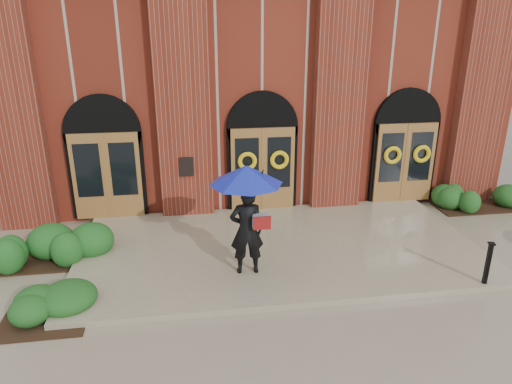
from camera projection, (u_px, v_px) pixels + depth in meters
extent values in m
plane|color=gray|center=(280.00, 253.00, 11.56)|extent=(90.00, 90.00, 0.00)
cube|color=tan|center=(279.00, 247.00, 11.68)|extent=(10.00, 5.30, 0.15)
cube|color=maroon|center=(238.00, 77.00, 18.66)|extent=(16.00, 12.00, 7.00)
cube|color=black|center=(186.00, 167.00, 12.98)|extent=(0.40, 0.05, 0.55)
cube|color=maroon|center=(10.00, 104.00, 11.95)|extent=(1.50, 0.45, 7.00)
cube|color=maroon|center=(183.00, 100.00, 12.59)|extent=(1.50, 0.45, 7.00)
cube|color=maroon|center=(339.00, 96.00, 13.24)|extent=(1.50, 0.45, 7.00)
cube|color=maroon|center=(481.00, 93.00, 13.88)|extent=(1.50, 0.45, 7.00)
cube|color=olive|center=(107.00, 176.00, 12.97)|extent=(1.90, 0.10, 2.50)
cylinder|color=black|center=(103.00, 132.00, 12.68)|extent=(2.10, 0.22, 2.10)
cube|color=olive|center=(263.00, 169.00, 13.61)|extent=(1.90, 0.10, 2.50)
cylinder|color=black|center=(262.00, 127.00, 13.32)|extent=(2.10, 0.22, 2.10)
cube|color=olive|center=(404.00, 163.00, 14.25)|extent=(1.90, 0.10, 2.50)
cylinder|color=black|center=(407.00, 122.00, 13.96)|extent=(2.10, 0.22, 2.10)
torus|color=yellow|center=(247.00, 161.00, 13.33)|extent=(0.57, 0.13, 0.57)
torus|color=yellow|center=(279.00, 160.00, 13.47)|extent=(0.57, 0.13, 0.57)
torus|color=yellow|center=(393.00, 155.00, 13.97)|extent=(0.57, 0.13, 0.57)
torus|color=yellow|center=(422.00, 154.00, 14.11)|extent=(0.57, 0.13, 0.57)
imported|color=black|center=(247.00, 230.00, 10.04)|extent=(0.76, 0.50, 2.05)
cone|color=#1423A1|center=(246.00, 175.00, 9.60)|extent=(1.61, 1.61, 0.41)
cylinder|color=black|center=(249.00, 199.00, 9.74)|extent=(0.02, 0.02, 0.67)
cube|color=#ABADB0|center=(261.00, 221.00, 9.83)|extent=(0.39, 0.20, 0.30)
cube|color=maroon|center=(262.00, 223.00, 9.73)|extent=(0.38, 0.03, 0.30)
cube|color=black|center=(488.00, 264.00, 9.75)|extent=(0.10, 0.10, 0.93)
cube|color=black|center=(492.00, 244.00, 9.58)|extent=(0.16, 0.16, 0.04)
ellipsoid|color=#1B511B|center=(68.00, 244.00, 11.15)|extent=(3.12, 1.25, 0.80)
ellipsoid|color=#1E4C1A|center=(482.00, 197.00, 14.41)|extent=(2.66, 1.06, 0.68)
ellipsoid|color=#1B4B1A|center=(45.00, 306.00, 8.89)|extent=(1.49, 1.28, 0.53)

